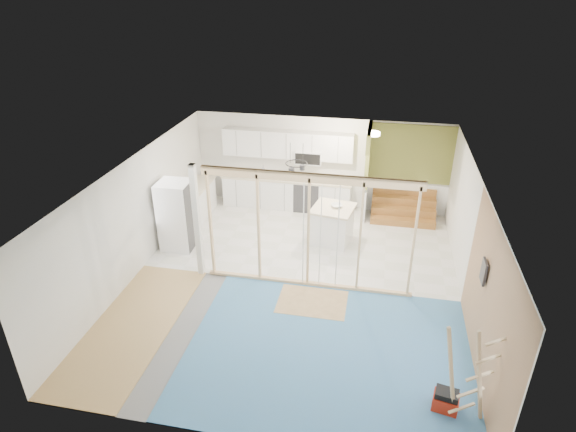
% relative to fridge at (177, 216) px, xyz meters
% --- Properties ---
extents(room, '(7.01, 8.01, 2.61)m').
position_rel_fridge_xyz_m(room, '(3.03, -1.00, 0.44)').
color(room, slate).
rests_on(room, ground).
extents(floor_overlays, '(7.00, 8.00, 0.03)m').
position_rel_fridge_xyz_m(floor_overlays, '(3.10, -0.94, -0.85)').
color(floor_overlays, white).
rests_on(floor_overlays, room).
extents(stud_frame, '(4.66, 0.14, 2.60)m').
position_rel_fridge_xyz_m(stud_frame, '(2.79, -1.00, 0.73)').
color(stud_frame, '#D6AE83').
rests_on(stud_frame, room).
extents(base_cabinets, '(4.45, 2.24, 0.93)m').
position_rel_fridge_xyz_m(base_cabinets, '(1.42, 2.36, -0.39)').
color(base_cabinets, white).
rests_on(base_cabinets, room).
extents(upper_cabinets, '(3.60, 0.41, 0.85)m').
position_rel_fridge_xyz_m(upper_cabinets, '(2.19, 2.81, 0.96)').
color(upper_cabinets, white).
rests_on(upper_cabinets, room).
extents(green_partition, '(2.25, 1.51, 2.60)m').
position_rel_fridge_xyz_m(green_partition, '(5.07, 2.66, 0.09)').
color(green_partition, olive).
rests_on(green_partition, room).
extents(pot_rack, '(0.52, 0.52, 0.72)m').
position_rel_fridge_xyz_m(pot_rack, '(2.72, 0.89, 1.14)').
color(pot_rack, black).
rests_on(pot_rack, room).
extents(sheathing_panel, '(0.02, 4.00, 2.60)m').
position_rel_fridge_xyz_m(sheathing_panel, '(6.51, -3.00, 0.44)').
color(sheathing_panel, tan).
rests_on(sheathing_panel, room).
extents(electrical_panel, '(0.04, 0.30, 0.40)m').
position_rel_fridge_xyz_m(electrical_panel, '(6.46, -2.40, 0.79)').
color(electrical_panel, '#35363A').
rests_on(electrical_panel, room).
extents(ceiling_light, '(0.32, 0.32, 0.08)m').
position_rel_fridge_xyz_m(ceiling_light, '(4.43, 2.00, 1.68)').
color(ceiling_light, '#FFEABF').
rests_on(ceiling_light, room).
extents(fridge, '(0.76, 0.74, 1.71)m').
position_rel_fridge_xyz_m(fridge, '(0.00, 0.00, 0.00)').
color(fridge, white).
rests_on(fridge, room).
extents(island, '(1.12, 1.12, 0.95)m').
position_rel_fridge_xyz_m(island, '(3.63, 0.98, -0.39)').
color(island, white).
rests_on(island, room).
extents(bowl, '(0.35, 0.35, 0.07)m').
position_rel_fridge_xyz_m(bowl, '(3.70, 1.04, 0.12)').
color(bowl, white).
rests_on(bowl, island).
extents(soap_bottle_a, '(0.15, 0.15, 0.30)m').
position_rel_fridge_xyz_m(soap_bottle_a, '(1.46, 2.69, 0.22)').
color(soap_bottle_a, '#A8ACBB').
rests_on(soap_bottle_a, base_cabinets).
extents(soap_bottle_b, '(0.09, 0.10, 0.20)m').
position_rel_fridge_xyz_m(soap_bottle_b, '(3.05, 2.70, 0.17)').
color(soap_bottle_b, silver).
rests_on(soap_bottle_b, base_cabinets).
extents(toolbox, '(0.43, 0.35, 0.36)m').
position_rel_fridge_xyz_m(toolbox, '(5.94, -3.86, -0.68)').
color(toolbox, '#AE2310').
rests_on(toolbox, room).
extents(ladder, '(0.92, 0.20, 1.75)m').
position_rel_fridge_xyz_m(ladder, '(6.14, -4.03, 0.04)').
color(ladder, tan).
rests_on(ladder, room).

